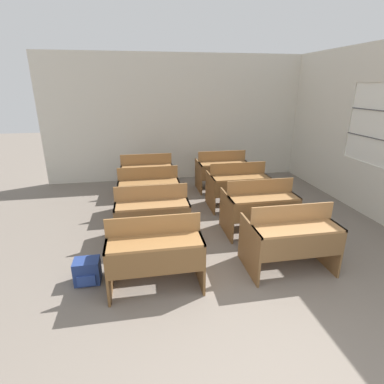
% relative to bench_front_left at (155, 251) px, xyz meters
% --- Properties ---
extents(wall_back, '(6.41, 0.06, 3.03)m').
position_rel_bench_front_left_xyz_m(wall_back, '(0.86, 4.41, 1.04)').
color(wall_back, beige).
rests_on(wall_back, ground_plane).
extents(wall_right_with_window, '(0.06, 6.01, 3.03)m').
position_rel_bench_front_left_xyz_m(wall_right_with_window, '(4.03, 1.37, 1.03)').
color(wall_right_with_window, beige).
rests_on(wall_right_with_window, ground_plane).
extents(bench_front_left, '(1.10, 0.74, 0.91)m').
position_rel_bench_front_left_xyz_m(bench_front_left, '(0.00, 0.00, 0.00)').
color(bench_front_left, brown).
rests_on(bench_front_left, ground_plane).
extents(bench_front_right, '(1.10, 0.74, 0.91)m').
position_rel_bench_front_left_xyz_m(bench_front_right, '(1.74, 0.03, 0.00)').
color(bench_front_right, brown).
rests_on(bench_front_right, ground_plane).
extents(bench_second_left, '(1.10, 0.74, 0.91)m').
position_rel_bench_front_left_xyz_m(bench_second_left, '(0.03, 1.12, 0.00)').
color(bench_second_left, brown).
rests_on(bench_second_left, ground_plane).
extents(bench_second_right, '(1.10, 0.74, 0.91)m').
position_rel_bench_front_left_xyz_m(bench_second_right, '(1.75, 1.10, 0.00)').
color(bench_second_right, brown).
rests_on(bench_second_right, ground_plane).
extents(bench_third_left, '(1.10, 0.74, 0.91)m').
position_rel_bench_front_left_xyz_m(bench_third_left, '(0.02, 2.19, 0.00)').
color(bench_third_left, brown).
rests_on(bench_third_left, ground_plane).
extents(bench_third_right, '(1.10, 0.74, 0.91)m').
position_rel_bench_front_left_xyz_m(bench_third_right, '(1.75, 2.19, 0.00)').
color(bench_third_right, brown).
rests_on(bench_third_right, ground_plane).
extents(bench_back_left, '(1.10, 0.74, 0.91)m').
position_rel_bench_front_left_xyz_m(bench_back_left, '(0.03, 3.27, 0.00)').
color(bench_back_left, brown).
rests_on(bench_back_left, ground_plane).
extents(bench_back_right, '(1.10, 0.74, 0.91)m').
position_rel_bench_front_left_xyz_m(bench_back_right, '(1.73, 3.28, 0.00)').
color(bench_back_right, brown).
rests_on(bench_back_right, ground_plane).
extents(schoolbag, '(0.31, 0.26, 0.31)m').
position_rel_bench_front_left_xyz_m(schoolbag, '(-0.83, 0.19, -0.32)').
color(schoolbag, navy).
rests_on(schoolbag, ground_plane).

